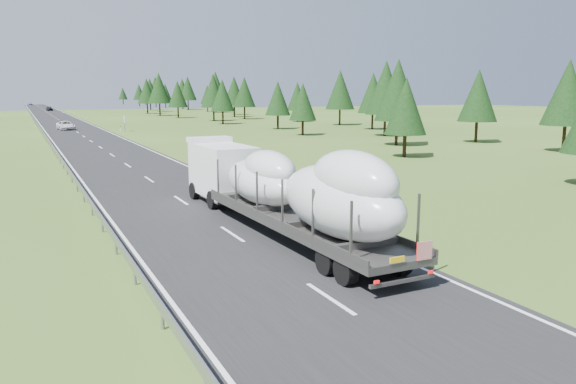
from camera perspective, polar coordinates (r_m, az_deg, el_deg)
name	(u,v)px	position (r m, az deg, el deg)	size (l,w,h in m)	color
ground	(330,299)	(18.08, 4.29, -10.79)	(400.00, 400.00, 0.00)	#39541C
road_surface	(68,126)	(115.10, -21.46, 6.27)	(10.00, 400.00, 0.02)	black
guardrail	(37,123)	(114.74, -24.13, 6.37)	(0.10, 400.00, 0.76)	slate
marker_posts	(76,113)	(170.37, -20.72, 7.54)	(0.13, 350.08, 1.00)	silver
highway_sign	(124,120)	(96.01, -16.29, 7.00)	(0.08, 0.90, 2.60)	slate
tree_line_right	(242,90)	(135.97, -4.73, 10.28)	(27.73, 315.99, 12.60)	black
boat_truck	(281,185)	(25.47, -0.67, 0.72)	(3.18, 19.98, 4.41)	white
distant_van	(66,125)	(103.45, -21.65, 6.30)	(2.49, 5.40, 1.50)	silver
distant_car_dark	(49,109)	(208.40, -23.08, 7.81)	(1.80, 4.47, 1.52)	black
distant_car_blue	(30,104)	(300.14, -24.70, 8.15)	(1.35, 3.86, 1.27)	navy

